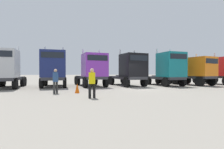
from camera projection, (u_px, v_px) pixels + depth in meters
name	position (u px, v px, depth m)	size (l,w,h in m)	color
ground	(141.00, 89.00, 15.63)	(200.00, 200.00, 0.00)	gray
semi_truck_silver	(5.00, 68.00, 16.11)	(3.31, 6.18, 4.33)	#333338
semi_truck_navy	(54.00, 68.00, 17.72)	(3.11, 6.06, 4.38)	#333338
semi_truck_purple	(93.00, 70.00, 18.48)	(3.74, 6.61, 4.17)	#333338
semi_truck_black	(130.00, 70.00, 19.03)	(3.83, 6.69, 4.21)	#333338
semi_truck_teal	(168.00, 69.00, 19.53)	(3.30, 6.24, 4.41)	#333338
semi_truck_orange	(197.00, 71.00, 20.30)	(4.03, 6.26, 3.97)	#333338
visitor_in_hivis	(92.00, 81.00, 10.18)	(0.47, 0.47, 1.82)	black
visitor_with_camera	(56.00, 79.00, 12.35)	(0.55, 0.55, 1.82)	#2F2F2F
traffic_cone_far	(77.00, 88.00, 12.72)	(0.36, 0.36, 0.75)	#F2590C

